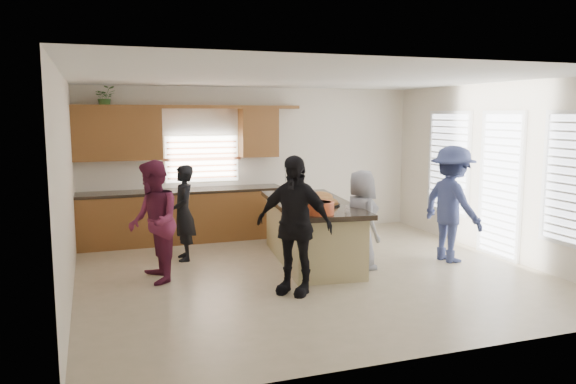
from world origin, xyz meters
name	(u,v)px	position (x,y,z in m)	size (l,w,h in m)	color
floor	(311,273)	(0.00, 0.00, 0.00)	(6.50, 6.50, 0.00)	#C2AE90
room_shell	(312,143)	(0.00, 0.00, 1.90)	(6.52, 6.02, 2.81)	silver
back_cabinetry	(180,192)	(-1.47, 2.73, 0.91)	(4.08, 0.66, 2.46)	brown
right_wall_glazing	(502,175)	(3.22, -0.13, 1.34)	(0.06, 4.00, 2.25)	white
island	(311,233)	(0.27, 0.65, 0.45)	(1.49, 2.83, 0.95)	tan
platter_front	(324,203)	(0.31, 0.26, 0.98)	(0.49, 0.49, 0.20)	black
platter_mid	(320,197)	(0.49, 0.84, 0.98)	(0.45, 0.45, 0.18)	black
platter_back	(295,194)	(0.23, 1.32, 0.98)	(0.35, 0.35, 0.14)	black
salad_bowl	(319,207)	(-0.04, -0.40, 1.04)	(0.41, 0.41, 0.17)	#CE4D25
clear_cup	(347,209)	(0.37, -0.43, 1.00)	(0.07, 0.07, 0.09)	white
plate_stack	(295,193)	(0.30, 1.50, 0.98)	(0.23, 0.23, 0.06)	#A184C0
flower_vase	(297,178)	(0.48, 1.89, 1.19)	(0.14, 0.14, 0.44)	silver
potted_plant	(105,97)	(-2.67, 2.82, 2.59)	(0.34, 0.29, 0.37)	#3A6A2A
woman_left_back	(184,213)	(-1.61, 1.40, 0.76)	(0.55, 0.36, 1.51)	black
woman_left_mid	(154,222)	(-2.18, 0.33, 0.85)	(0.82, 0.64, 1.69)	maroon
woman_left_front	(294,225)	(-0.54, -0.74, 0.90)	(1.05, 0.44, 1.79)	black
woman_right_back	(452,204)	(2.34, -0.06, 0.91)	(1.17, 0.68, 1.82)	navy
woman_right_front	(361,220)	(0.80, 0.01, 0.74)	(0.73, 0.47, 1.49)	gray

